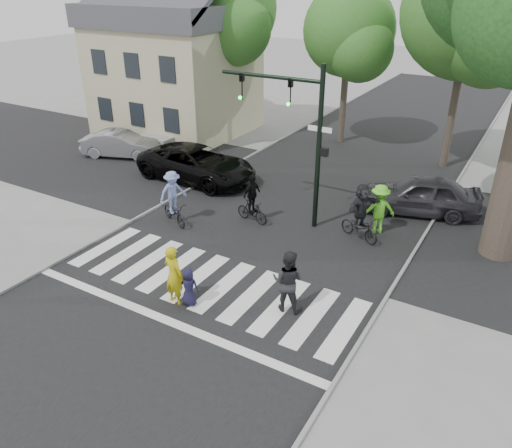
{
  "coord_description": "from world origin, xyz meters",
  "views": [
    {
      "loc": [
        7.92,
        -9.58,
        8.68
      ],
      "look_at": [
        0.5,
        3.0,
        1.3
      ],
      "focal_mm": 35.0,
      "sensor_mm": 36.0,
      "label": 1
    }
  ],
  "objects": [
    {
      "name": "car_silver",
      "position": [
        -10.9,
        8.46,
        0.68
      ],
      "size": [
        4.34,
        2.76,
        1.35
      ],
      "primitive_type": "imported",
      "rotation": [
        0.0,
        0.0,
        1.93
      ],
      "color": "#939297",
      "rests_on": "ground"
    },
    {
      "name": "cyclist_mid",
      "position": [
        -1.05,
        5.33,
        0.79
      ],
      "size": [
        1.52,
        0.94,
        1.92
      ],
      "color": "black",
      "rests_on": "ground"
    },
    {
      "name": "ground",
      "position": [
        0.0,
        0.0,
        0.0
      ],
      "size": [
        120.0,
        120.0,
        0.0
      ],
      "primitive_type": "plane",
      "color": "gray",
      "rests_on": "ground"
    },
    {
      "name": "pedestrian_child",
      "position": [
        0.17,
        -0.25,
        0.6
      ],
      "size": [
        0.67,
        0.53,
        1.19
      ],
      "primitive_type": "imported",
      "rotation": [
        0.0,
        0.0,
        3.43
      ],
      "color": "#191633",
      "rests_on": "ground"
    },
    {
      "name": "curb_right",
      "position": [
        5.05,
        5.0,
        0.05
      ],
      "size": [
        0.1,
        70.0,
        0.1
      ],
      "primitive_type": "cube",
      "color": "gray",
      "rests_on": "ground"
    },
    {
      "name": "traffic_signal",
      "position": [
        0.35,
        6.2,
        3.9
      ],
      "size": [
        4.45,
        0.29,
        6.0
      ],
      "color": "black",
      "rests_on": "ground"
    },
    {
      "name": "car_suv",
      "position": [
        -5.5,
        7.8,
        0.79
      ],
      "size": [
        5.76,
        2.82,
        1.58
      ],
      "primitive_type": "imported",
      "rotation": [
        0.0,
        0.0,
        1.54
      ],
      "color": "black",
      "rests_on": "ground"
    },
    {
      "name": "bg_tree_2",
      "position": [
        -1.76,
        16.62,
        5.78
      ],
      "size": [
        5.04,
        4.8,
        8.4
      ],
      "color": "brown",
      "rests_on": "ground"
    },
    {
      "name": "pedestrian_woman",
      "position": [
        -0.26,
        -0.36,
        0.93
      ],
      "size": [
        0.73,
        0.53,
        1.86
      ],
      "primitive_type": "imported",
      "rotation": [
        0.0,
        0.0,
        3.02
      ],
      "color": "#B8AA10",
      "rests_on": "ground"
    },
    {
      "name": "cyclist_right",
      "position": [
        3.01,
        6.1,
        0.95
      ],
      "size": [
        1.78,
        1.65,
        2.14
      ],
      "color": "black",
      "rests_on": "ground"
    },
    {
      "name": "cyclist_left",
      "position": [
        -3.57,
        3.72,
        0.92
      ],
      "size": [
        1.76,
        1.25,
        2.12
      ],
      "color": "black",
      "rests_on": "ground"
    },
    {
      "name": "bg_tree_3",
      "position": [
        4.31,
        15.27,
        6.94
      ],
      "size": [
        6.3,
        6.0,
        10.2
      ],
      "color": "brown",
      "rests_on": "ground"
    },
    {
      "name": "bystander_hivis",
      "position": [
        3.41,
        6.94,
        0.94
      ],
      "size": [
        1.4,
        1.27,
        1.89
      ],
      "primitive_type": "imported",
      "rotation": [
        0.0,
        0.0,
        3.75
      ],
      "color": "#60DC2A",
      "rests_on": "ground"
    },
    {
      "name": "road_stem",
      "position": [
        0.0,
        5.0,
        0.01
      ],
      "size": [
        10.0,
        70.0,
        0.01
      ],
      "primitive_type": "cube",
      "color": "black",
      "rests_on": "ground"
    },
    {
      "name": "crosswalk",
      "position": [
        0.0,
        0.66,
        0.01
      ],
      "size": [
        10.0,
        3.85,
        0.01
      ],
      "color": "silver",
      "rests_on": "ground"
    },
    {
      "name": "pedestrian_adult",
      "position": [
        2.71,
        1.0,
        0.95
      ],
      "size": [
        1.03,
        0.87,
        1.89
      ],
      "primitive_type": "imported",
      "rotation": [
        0.0,
        0.0,
        3.32
      ],
      "color": "black",
      "rests_on": "ground"
    },
    {
      "name": "bg_tree_1",
      "position": [
        -8.7,
        15.48,
        6.65
      ],
      "size": [
        6.09,
        5.8,
        9.8
      ],
      "color": "brown",
      "rests_on": "ground"
    },
    {
      "name": "curb_left",
      "position": [
        -5.05,
        5.0,
        0.05
      ],
      "size": [
        0.1,
        70.0,
        0.1
      ],
      "primitive_type": "cube",
      "color": "gray",
      "rests_on": "ground"
    },
    {
      "name": "road_cross",
      "position": [
        0.0,
        8.0,
        0.01
      ],
      "size": [
        70.0,
        10.0,
        0.01
      ],
      "primitive_type": "cube",
      "color": "black",
      "rests_on": "ground"
    },
    {
      "name": "house",
      "position": [
        -11.49,
        13.98,
        3.8
      ],
      "size": [
        8.4,
        8.1,
        8.82
      ],
      "color": "#BBB58B",
      "rests_on": "ground"
    },
    {
      "name": "car_grey",
      "position": [
        4.3,
        9.44,
        0.78
      ],
      "size": [
        4.94,
        3.07,
        1.57
      ],
      "primitive_type": "imported",
      "rotation": [
        0.0,
        0.0,
        -1.29
      ],
      "color": "#302F34",
      "rests_on": "ground"
    },
    {
      "name": "bg_tree_0",
      "position": [
        -13.74,
        16.0,
        6.14
      ],
      "size": [
        5.46,
        5.2,
        8.97
      ],
      "color": "brown",
      "rests_on": "ground"
    }
  ]
}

